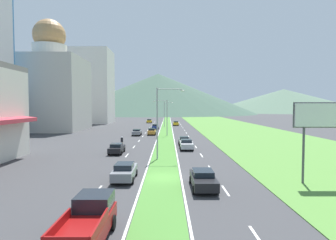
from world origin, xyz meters
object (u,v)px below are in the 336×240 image
at_px(car_2, 186,144).
at_px(street_lamp_far, 165,112).
at_px(car_1, 184,141).
at_px(car_6, 176,123).
at_px(car_7, 152,131).
at_px(pickup_truck_0, 88,222).
at_px(car_8, 203,179).
at_px(car_5, 155,127).
at_px(motorcycle_rider, 122,143).
at_px(billboard_roadside, 328,120).
at_px(car_3, 125,171).
at_px(car_9, 137,132).
at_px(street_lamp_mid, 165,115).
at_px(street_lamp_near, 161,118).
at_px(car_4, 149,121).
at_px(car_0, 117,148).

bearing_deg(car_2, street_lamp_far, -175.53).
relative_size(car_1, car_2, 0.89).
height_order(car_6, car_7, car_7).
xyz_separation_m(car_7, pickup_truck_0, (-0.19, -51.88, 0.19)).
bearing_deg(car_8, pickup_truck_0, -37.10).
xyz_separation_m(car_2, car_5, (-6.52, 37.23, -0.02)).
bearing_deg(car_7, motorcycle_rider, 169.27).
distance_m(street_lamp_far, car_5, 11.17).
distance_m(billboard_roadside, motorcycle_rider, 30.76).
relative_size(street_lamp_far, car_8, 1.70).
xyz_separation_m(car_1, car_8, (0.08, -26.03, 0.04)).
height_order(street_lamp_far, motorcycle_rider, street_lamp_far).
height_order(street_lamp_far, car_7, street_lamp_far).
distance_m(billboard_roadside, car_3, 18.33).
bearing_deg(motorcycle_rider, car_9, -1.19).
xyz_separation_m(billboard_roadside, pickup_truck_0, (-17.68, -10.39, -4.56)).
bearing_deg(pickup_truck_0, street_lamp_mid, -3.89).
distance_m(street_lamp_near, car_5, 45.79).
xyz_separation_m(car_3, car_6, (6.68, 71.73, -0.03)).
distance_m(street_lamp_far, car_6, 8.28).
relative_size(car_2, car_4, 1.02).
bearing_deg(street_lamp_near, motorcycle_rider, 121.94).
bearing_deg(motorcycle_rider, car_0, -177.64).
distance_m(car_4, car_5, 31.74).
height_order(car_5, car_7, car_7).
relative_size(street_lamp_far, car_0, 1.82).
height_order(car_4, car_7, car_7).
height_order(car_3, motorcycle_rider, motorcycle_rider).
bearing_deg(billboard_roadside, car_5, 107.06).
relative_size(car_0, car_9, 1.04).
bearing_deg(street_lamp_far, car_5, -105.70).
height_order(street_lamp_near, street_lamp_far, street_lamp_near).
xyz_separation_m(car_0, car_1, (10.08, 9.10, -0.02)).
relative_size(car_0, car_2, 1.00).
distance_m(car_1, car_3, 24.39).
bearing_deg(billboard_roadside, car_3, 175.91).
distance_m(street_lamp_far, car_3, 65.60).
bearing_deg(street_lamp_far, car_0, -97.18).
xyz_separation_m(car_6, car_9, (-9.87, -32.80, -0.02)).
height_order(street_lamp_mid, car_8, street_lamp_mid).
bearing_deg(street_lamp_near, pickup_truck_0, -98.07).
bearing_deg(car_7, car_0, 172.32).
bearing_deg(car_8, billboard_roadside, 96.99).
relative_size(car_7, motorcycle_rider, 2.07).
height_order(car_1, car_4, car_4).
relative_size(car_3, pickup_truck_0, 0.87).
xyz_separation_m(street_lamp_near, car_6, (3.65, 61.86, -4.48)).
bearing_deg(motorcycle_rider, billboard_roadside, -135.66).
bearing_deg(pickup_truck_0, car_4, 2.02).
height_order(car_9, pickup_truck_0, pickup_truck_0).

